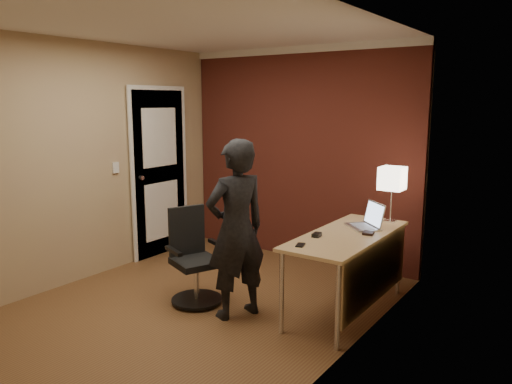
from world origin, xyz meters
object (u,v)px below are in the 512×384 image
wallet (368,233)px  person (236,230)px  desk (355,249)px  office_chair (193,262)px  mouse (317,235)px  laptop (368,221)px  desk_lamp (392,179)px  phone (300,245)px

wallet → person: (-0.92, -0.70, 0.05)m
desk → office_chair: 1.50m
mouse → person: size_ratio=0.06×
laptop → wallet: bearing=-66.9°
desk_lamp → laptop: 0.50m
desk → desk_lamp: desk_lamp is taller
laptop → office_chair: (-1.35, -0.91, -0.40)m
desk → phone: phone is taller
phone → office_chair: office_chair is taller
mouse → office_chair: bearing=-169.9°
desk → laptop: laptop is taller
phone → person: bearing=168.7°
laptop → wallet: 0.25m
desk_lamp → laptop: bearing=-105.1°
desk → mouse: mouse is taller
mouse → office_chair: 1.22m
wallet → laptop: bearing=113.1°
mouse → desk_lamp: bearing=61.9°
desk → desk_lamp: bearing=83.0°
desk_lamp → mouse: desk_lamp is taller
desk → mouse: bearing=-136.3°
mouse → office_chair: (-1.11, -0.36, -0.36)m
person → wallet: bearing=149.6°
desk → laptop: bearing=92.1°
desk_lamp → mouse: bearing=-110.4°
laptop → wallet: (0.10, -0.23, -0.05)m
desk_lamp → phone: bearing=-104.4°
desk → phone: size_ratio=13.04×
wallet → office_chair: size_ratio=0.12×
laptop → phone: laptop is taller
desk → office_chair: (-1.36, -0.60, -0.21)m
laptop → office_chair: size_ratio=0.47×
phone → wallet: 0.72m
desk_lamp → person: person is taller
wallet → office_chair: bearing=-154.8°
phone → laptop: bearing=59.0°
wallet → person: bearing=-142.8°
desk_lamp → mouse: (-0.33, -0.89, -0.40)m
laptop → office_chair: bearing=-146.0°
laptop → mouse: laptop is taller
desk_lamp → person: size_ratio=0.34×
mouse → person: person is taller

